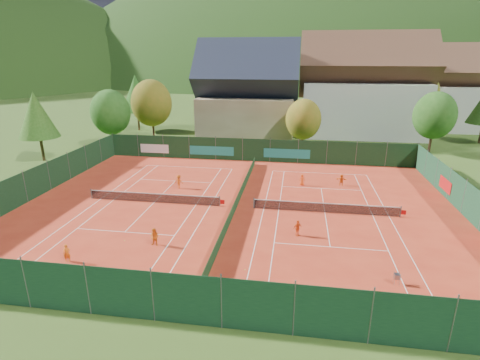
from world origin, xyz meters
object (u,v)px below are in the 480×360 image
player_left_mid (155,237)px  player_left_far (179,182)px  player_right_far_b (341,180)px  chalet (248,98)px  ball_hopper (397,276)px  player_right_far_a (302,180)px  player_right_near (297,228)px  hotel_block_b (434,93)px  player_left_near (67,253)px  hotel_block_a (363,92)px

player_left_mid → player_left_far: player_left_far is taller
player_left_mid → player_right_far_b: 21.83m
chalet → player_left_far: size_ratio=11.11×
chalet → player_left_mid: 38.65m
ball_hopper → player_right_far_b: (-1.49, 18.33, 0.07)m
player_right_far_b → chalet: bearing=-58.3°
player_left_far → player_right_far_a: bearing=-165.9°
player_right_near → player_right_far_b: (4.59, 12.68, -0.03)m
player_right_near → hotel_block_b: bearing=24.6°
chalet → hotel_block_b: size_ratio=0.94×
player_left_near → player_right_near: player_right_near is taller
hotel_block_a → player_left_near: 54.24m
player_left_near → player_right_far_a: (15.85, 18.33, -0.02)m
ball_hopper → player_left_mid: player_left_mid is taller
player_left_far → hotel_block_a: bearing=-124.3°
player_left_mid → player_right_far_a: bearing=66.3°
chalet → hotel_block_a: hotel_block_a is taller
player_right_near → player_right_far_b: size_ratio=1.05×
player_right_near → player_right_far_a: 12.07m
player_right_far_a → player_left_mid: bearing=50.7°
ball_hopper → hotel_block_a: bearing=84.7°
hotel_block_b → player_right_far_b: hotel_block_b is taller
player_right_far_a → player_right_far_b: bearing=-175.8°
hotel_block_a → player_right_far_a: 31.29m
player_right_far_b → ball_hopper: bearing=95.7°
ball_hopper → player_left_far: (-18.53, 14.83, 0.17)m
hotel_block_a → player_left_near: size_ratio=16.91×
hotel_block_b → player_left_mid: 62.97m
hotel_block_a → player_left_far: (-22.88, -31.74, -6.65)m
player_left_near → player_left_far: player_left_far is taller
chalet → player_right_near: bearing=-76.2°
ball_hopper → player_left_near: (-21.52, -0.62, 0.08)m
ball_hopper → player_left_near: bearing=-178.3°
ball_hopper → player_right_far_a: bearing=107.8°
player_left_near → player_left_mid: bearing=9.4°
player_left_mid → player_right_far_b: size_ratio=1.11×
hotel_block_b → player_left_near: (-39.86, -55.19, -5.98)m
hotel_block_a → player_left_mid: (-20.79, -44.15, -6.69)m
ball_hopper → player_left_far: player_left_far is taller
ball_hopper → player_left_near: player_left_near is taller
player_left_mid → player_right_far_a: player_left_mid is taller
hotel_block_b → player_right_far_b: size_ratio=13.83×
hotel_block_b → ball_hopper: hotel_block_b is taller
hotel_block_b → player_left_mid: (-34.79, -52.15, -5.93)m
hotel_block_b → player_right_far_a: size_ratio=13.92×
hotel_block_a → player_left_far: bearing=-125.8°
player_left_near → player_left_mid: 5.92m
chalet → player_left_mid: bearing=-92.7°
player_right_far_b → player_left_near: bearing=44.5°
player_left_far → player_right_near: bearing=145.0°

